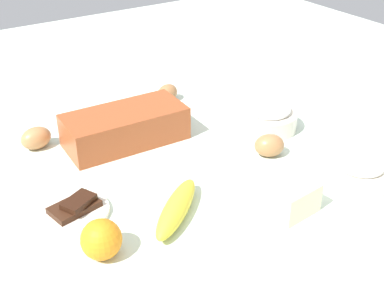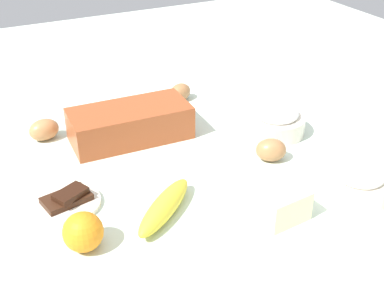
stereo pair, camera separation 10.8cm
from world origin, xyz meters
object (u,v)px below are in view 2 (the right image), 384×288
at_px(flour_bowl, 358,182).
at_px(banana, 164,206).
at_px(butter_block, 283,205).
at_px(egg_beside_bowl, 44,130).
at_px(orange_fruit, 83,232).
at_px(loaf_pan, 130,123).
at_px(egg_loose, 271,150).
at_px(egg_near_butter, 180,92).
at_px(chocolate_plate, 67,201).
at_px(sugar_bowl, 276,120).

distance_m(flour_bowl, banana, 0.39).
bearing_deg(butter_block, egg_beside_bowl, 123.17).
xyz_separation_m(banana, orange_fruit, (-0.16, -0.02, 0.02)).
relative_size(loaf_pan, orange_fruit, 4.03).
bearing_deg(flour_bowl, egg_loose, 114.15).
relative_size(flour_bowl, egg_beside_bowl, 1.85).
bearing_deg(flour_bowl, butter_block, 179.46).
height_order(orange_fruit, egg_beside_bowl, orange_fruit).
xyz_separation_m(loaf_pan, flour_bowl, (0.33, -0.42, -0.01)).
height_order(flour_bowl, banana, flour_bowl).
xyz_separation_m(butter_block, egg_near_butter, (0.06, 0.56, -0.01)).
height_order(orange_fruit, chocolate_plate, orange_fruit).
bearing_deg(banana, chocolate_plate, 144.37).
bearing_deg(chocolate_plate, flour_bowl, -22.67).
bearing_deg(loaf_pan, butter_block, -68.82).
xyz_separation_m(sugar_bowl, butter_block, (-0.18, -0.28, -0.00)).
height_order(banana, chocolate_plate, banana).
distance_m(loaf_pan, sugar_bowl, 0.35).
height_order(flour_bowl, chocolate_plate, flour_bowl).
distance_m(sugar_bowl, banana, 0.41).
bearing_deg(butter_block, egg_near_butter, 84.32).
bearing_deg(loaf_pan, egg_near_butter, 37.59).
bearing_deg(banana, butter_block, -29.27).
xyz_separation_m(egg_near_butter, egg_loose, (0.04, -0.37, 0.00)).
distance_m(loaf_pan, egg_beside_bowl, 0.21).
distance_m(orange_fruit, egg_beside_bowl, 0.42).
xyz_separation_m(banana, egg_loose, (0.29, 0.08, 0.01)).
bearing_deg(egg_loose, loaf_pan, 136.19).
bearing_deg(butter_block, banana, 150.73).
height_order(flour_bowl, sugar_bowl, sugar_bowl).
xyz_separation_m(butter_block, egg_loose, (0.10, 0.18, -0.00)).
bearing_deg(banana, sugar_bowl, 25.17).
bearing_deg(egg_beside_bowl, chocolate_plate, -93.92).
bearing_deg(egg_near_butter, banana, -118.86).
relative_size(orange_fruit, egg_loose, 1.04).
height_order(flour_bowl, butter_block, flour_bowl).
xyz_separation_m(loaf_pan, egg_beside_bowl, (-0.19, 0.09, -0.02)).
bearing_deg(chocolate_plate, egg_loose, -4.72).
bearing_deg(loaf_pan, sugar_bowl, -20.08).
bearing_deg(orange_fruit, egg_near_butter, 49.06).
bearing_deg(egg_beside_bowl, egg_near_butter, 7.97).
bearing_deg(sugar_bowl, egg_near_butter, 114.57).
height_order(loaf_pan, egg_loose, loaf_pan).
distance_m(loaf_pan, chocolate_plate, 0.29).
relative_size(egg_near_butter, egg_beside_bowl, 0.89).
relative_size(loaf_pan, sugar_bowl, 2.01).
bearing_deg(banana, egg_beside_bowl, 109.07).
height_order(flour_bowl, egg_near_butter, flour_bowl).
distance_m(banana, orange_fruit, 0.16).
distance_m(egg_near_butter, chocolate_plate, 0.53).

